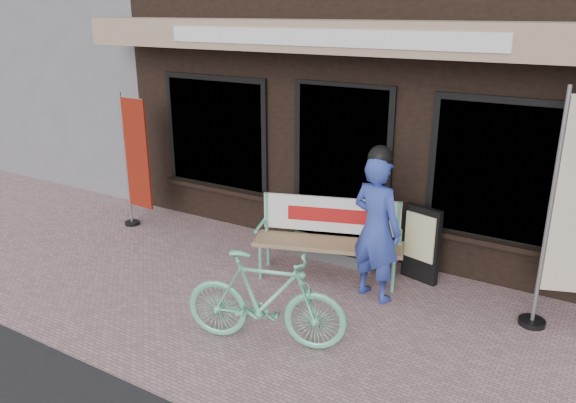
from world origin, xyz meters
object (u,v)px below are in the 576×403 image
Objects in this scene: nobori_red at (135,161)px; menu_stand at (421,243)px; bench at (329,232)px; bicycle at (265,299)px; person at (377,226)px.

menu_stand is at bearing 9.46° from nobori_red.
bicycle is at bearing -102.93° from bench.
person is 1.53m from bicycle.
nobori_red is at bearing 46.64° from bicycle.
bench is 1.03× the size of person.
menu_stand is at bearing 4.64° from bench.
person is 3.75m from nobori_red.
bench is 0.91× the size of nobori_red.
menu_stand is (0.30, 0.66, -0.38)m from person.
person is at bearing -0.04° from nobori_red.
bench is at bearing -11.66° from bicycle.
bench is 3.10m from nobori_red.
nobori_red reaches higher than bench.
bench is 0.78m from person.
menu_stand is (0.82, 2.04, -0.00)m from bicycle.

